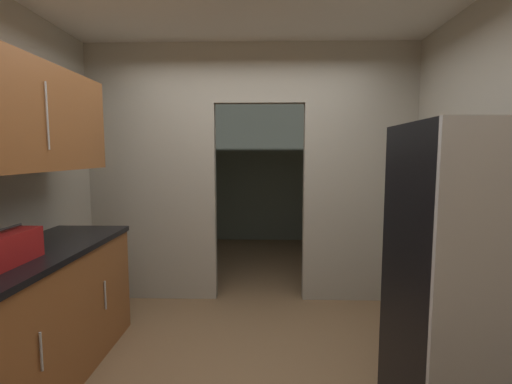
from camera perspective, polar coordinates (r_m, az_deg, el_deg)
The scene contains 6 objects.
kitchen_partition at distance 3.80m, azimuth -1.17°, elevation 3.97°, with size 3.39×0.12×2.68m.
adjoining_room_shell at distance 5.68m, azimuth -0.07°, elevation 3.80°, with size 3.39×2.77×2.68m.
refrigerator at distance 2.33m, azimuth 31.92°, elevation -12.33°, with size 0.82×0.72×1.72m.
lower_cabinet_run at distance 2.91m, azimuth -31.90°, elevation -17.00°, with size 0.64×1.80×0.92m.
upper_cabinet_counterside at distance 2.71m, azimuth -33.46°, elevation 10.00°, with size 0.36×1.62×0.69m.
boombox at distance 2.55m, azimuth -34.94°, elevation -7.32°, with size 0.21×0.41×0.21m.
Camera 1 is at (0.15, -2.25, 1.55)m, focal length 25.29 mm.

